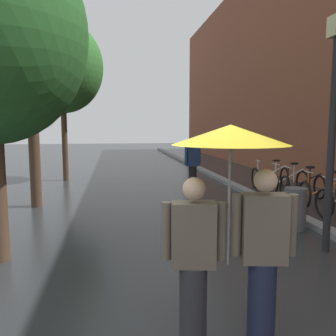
# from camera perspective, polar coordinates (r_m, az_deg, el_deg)

# --- Properties ---
(kerb_strip) EXTENTS (0.30, 36.00, 0.12)m
(kerb_strip) POSITION_cam_1_polar(r_m,az_deg,el_deg) (13.76, 8.34, -1.60)
(kerb_strip) COLOR slate
(kerb_strip) RESTS_ON ground
(street_tree_1) EXTENTS (2.25, 2.25, 5.24)m
(street_tree_1) POSITION_cam_1_polar(r_m,az_deg,el_deg) (9.58, -21.92, 16.54)
(street_tree_1) COLOR #473323
(street_tree_1) RESTS_ON ground
(street_tree_2) EXTENTS (3.04, 3.04, 6.00)m
(street_tree_2) POSITION_cam_1_polar(r_m,az_deg,el_deg) (13.94, -17.17, 15.69)
(street_tree_2) COLOR #473323
(street_tree_2) RESTS_ON ground
(parked_bicycle_2) EXTENTS (1.15, 0.81, 0.96)m
(parked_bicycle_2) POSITION_cam_1_polar(r_m,az_deg,el_deg) (9.67, 24.47, -3.85)
(parked_bicycle_2) COLOR black
(parked_bicycle_2) RESTS_ON ground
(parked_bicycle_3) EXTENTS (1.14, 0.80, 0.96)m
(parked_bicycle_3) POSITION_cam_1_polar(r_m,az_deg,el_deg) (10.50, 21.39, -2.89)
(parked_bicycle_3) COLOR black
(parked_bicycle_3) RESTS_ON ground
(parked_bicycle_4) EXTENTS (1.11, 0.74, 0.96)m
(parked_bicycle_4) POSITION_cam_1_polar(r_m,az_deg,el_deg) (11.36, 19.24, -2.09)
(parked_bicycle_4) COLOR black
(parked_bicycle_4) RESTS_ON ground
(parked_bicycle_5) EXTENTS (1.14, 0.79, 0.96)m
(parked_bicycle_5) POSITION_cam_1_polar(r_m,az_deg,el_deg) (12.18, 16.52, -1.41)
(parked_bicycle_5) COLOR black
(parked_bicycle_5) RESTS_ON ground
(couple_under_umbrella) EXTENTS (1.21, 1.05, 2.09)m
(couple_under_umbrella) POSITION_cam_1_polar(r_m,az_deg,el_deg) (3.18, 10.18, -6.32)
(couple_under_umbrella) COLOR #2D2D33
(couple_under_umbrella) RESTS_ON ground
(street_lamp_post) EXTENTS (0.24, 0.24, 3.78)m
(street_lamp_post) POSITION_cam_1_polar(r_m,az_deg,el_deg) (6.16, 25.69, 7.78)
(street_lamp_post) COLOR black
(street_lamp_post) RESTS_ON ground
(litter_bin) EXTENTS (0.44, 0.44, 0.85)m
(litter_bin) POSITION_cam_1_polar(r_m,az_deg,el_deg) (7.44, 20.30, -6.34)
(litter_bin) COLOR #4C4C51
(litter_bin) RESTS_ON ground
(pedestrian_walking_midground) EXTENTS (0.56, 0.34, 1.66)m
(pedestrian_walking_midground) POSITION_cam_1_polar(r_m,az_deg,el_deg) (11.01, 4.11, 0.48)
(pedestrian_walking_midground) COLOR black
(pedestrian_walking_midground) RESTS_ON ground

